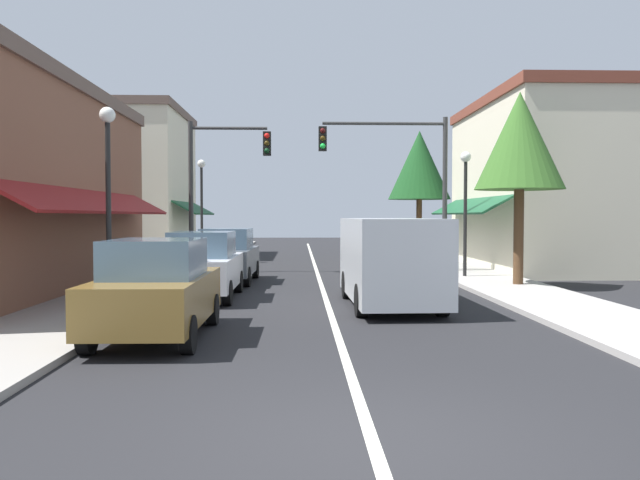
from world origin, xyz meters
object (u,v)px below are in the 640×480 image
(parked_car_nearest_left, at_px, (157,289))
(parked_car_second_left, at_px, (203,265))
(street_lamp_right_mid, at_px, (465,192))
(tree_right_far, at_px, (419,166))
(parked_car_third_left, at_px, (227,256))
(tree_right_near, at_px, (520,142))
(van_in_lane, at_px, (390,259))
(traffic_signal_mast_arm, at_px, (402,167))
(street_lamp_left_near, at_px, (108,173))
(street_lamp_left_far, at_px, (202,194))
(traffic_signal_left_corner, at_px, (217,173))

(parked_car_nearest_left, bearing_deg, parked_car_second_left, 90.24)
(street_lamp_right_mid, relative_size, tree_right_far, 0.66)
(parked_car_third_left, distance_m, tree_right_far, 15.59)
(parked_car_nearest_left, xyz_separation_m, tree_right_near, (9.16, 7.65, 3.52))
(van_in_lane, distance_m, traffic_signal_mast_arm, 9.21)
(parked_car_second_left, distance_m, van_in_lane, 4.97)
(traffic_signal_mast_arm, relative_size, street_lamp_left_near, 1.26)
(van_in_lane, relative_size, tree_right_far, 0.79)
(van_in_lane, height_order, street_lamp_left_near, street_lamp_left_near)
(traffic_signal_mast_arm, distance_m, street_lamp_left_far, 10.06)
(parked_car_third_left, height_order, street_lamp_left_far, street_lamp_left_far)
(street_lamp_left_near, bearing_deg, traffic_signal_left_corner, 82.58)
(street_lamp_right_mid, bearing_deg, parked_car_second_left, -149.63)
(street_lamp_right_mid, bearing_deg, van_in_lane, -118.72)
(street_lamp_left_far, xyz_separation_m, tree_right_near, (11.08, -10.41, 1.20))
(parked_car_third_left, height_order, tree_right_near, tree_right_near)
(van_in_lane, distance_m, tree_right_far, 18.88)
(tree_right_near, height_order, tree_right_far, tree_right_far)
(traffic_signal_left_corner, xyz_separation_m, street_lamp_left_near, (-1.26, -9.64, -0.64))
(street_lamp_left_near, distance_m, street_lamp_left_far, 14.71)
(tree_right_near, bearing_deg, van_in_lane, -139.60)
(parked_car_second_left, height_order, van_in_lane, van_in_lane)
(parked_car_nearest_left, xyz_separation_m, street_lamp_left_near, (-1.82, 3.35, 2.27))
(street_lamp_left_near, bearing_deg, tree_right_far, 60.13)
(traffic_signal_mast_arm, xyz_separation_m, street_lamp_left_near, (-8.22, -9.11, -0.85))
(parked_car_second_left, xyz_separation_m, traffic_signal_mast_arm, (6.39, 7.01, 3.12))
(street_lamp_right_mid, bearing_deg, tree_right_far, 86.94)
(traffic_signal_mast_arm, height_order, tree_right_near, tree_right_near)
(street_lamp_right_mid, bearing_deg, traffic_signal_left_corner, 162.79)
(tree_right_far, bearing_deg, traffic_signal_mast_arm, -104.48)
(parked_car_second_left, relative_size, van_in_lane, 0.79)
(parked_car_third_left, xyz_separation_m, traffic_signal_mast_arm, (6.22, 2.90, 3.12))
(parked_car_second_left, distance_m, tree_right_far, 19.09)
(parked_car_nearest_left, bearing_deg, tree_right_far, 68.39)
(parked_car_nearest_left, distance_m, traffic_signal_left_corner, 13.32)
(parked_car_second_left, height_order, street_lamp_right_mid, street_lamp_right_mid)
(van_in_lane, relative_size, traffic_signal_mast_arm, 0.89)
(parked_car_nearest_left, relative_size, street_lamp_right_mid, 0.94)
(van_in_lane, height_order, street_lamp_right_mid, street_lamp_right_mid)
(van_in_lane, height_order, tree_right_far, tree_right_far)
(parked_car_nearest_left, relative_size, tree_right_far, 0.62)
(parked_car_nearest_left, height_order, van_in_lane, van_in_lane)
(tree_right_near, bearing_deg, street_lamp_left_near, -158.61)
(parked_car_third_left, height_order, van_in_lane, van_in_lane)
(parked_car_nearest_left, distance_m, traffic_signal_mast_arm, 14.35)
(parked_car_nearest_left, height_order, traffic_signal_mast_arm, traffic_signal_mast_arm)
(van_in_lane, relative_size, tree_right_near, 0.88)
(traffic_signal_left_corner, bearing_deg, parked_car_nearest_left, -87.53)
(parked_car_nearest_left, relative_size, tree_right_near, 0.70)
(street_lamp_left_far, distance_m, tree_right_far, 11.55)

